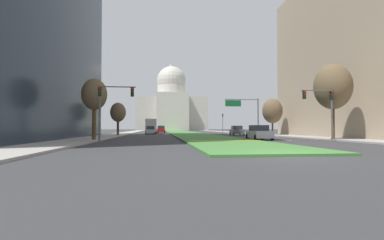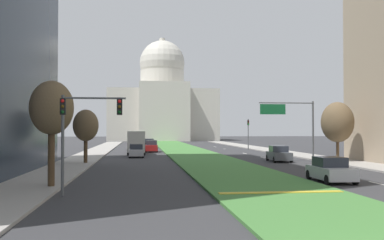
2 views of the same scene
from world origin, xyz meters
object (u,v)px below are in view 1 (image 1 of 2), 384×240
Objects in this scene: traffic_light_near_left at (109,101)px; sedan_midblock at (237,131)px; street_tree_left_near at (94,95)px; sedan_lead_stopped at (259,133)px; street_tree_right_near at (333,87)px; street_tree_right_mid at (272,111)px; traffic_light_near_right at (324,103)px; sedan_far_horizon at (161,130)px; box_truck_delivery at (151,126)px; overhead_guide_sign at (245,109)px; sedan_very_far at (161,129)px; traffic_light_far_right at (223,120)px; sedan_distant at (150,130)px; capitol_building at (171,106)px; street_tree_left_mid at (118,113)px.

traffic_light_near_left reaches higher than sedan_midblock.
street_tree_left_near is 1.48× the size of sedan_lead_stopped.
street_tree_right_near is 18.49m from street_tree_right_mid.
traffic_light_near_right is 0.64× the size of street_tree_right_near.
sedan_midblock is 0.97× the size of sedan_far_horizon.
sedan_midblock is 0.66× the size of box_truck_delivery.
street_tree_right_near is at bearing -76.53° from sedan_midblock.
traffic_light_near_right is at bearing 0.98° from traffic_light_near_left.
overhead_guide_sign is 40.23m from sedan_very_far.
box_truck_delivery is (-20.85, 17.26, -2.50)m from street_tree_right_mid.
overhead_guide_sign is (-2.11, -27.79, 1.36)m from traffic_light_far_right.
box_truck_delivery is (-0.02, 6.06, 0.91)m from sedan_distant.
overhead_guide_sign is at bearing 98.95° from street_tree_right_near.
traffic_light_near_left is (-10.39, -116.44, -7.98)m from capitol_building.
traffic_light_far_right is 19.35m from sedan_very_far.
traffic_light_near_left is at bearing -179.02° from traffic_light_near_right.
traffic_light_near_left is 1.22× the size of sedan_midblock.
box_truck_delivery reaches higher than sedan_far_horizon.
sedan_midblock reaches higher than sedan_lead_stopped.
capitol_building is 7.19× the size of sedan_very_far.
street_tree_right_near is 1.85× the size of sedan_far_horizon.
traffic_light_near_right is 1.19× the size of sedan_distant.
traffic_light_near_right is 61.73m from sedan_very_far.
sedan_lead_stopped is (15.50, 4.33, -3.03)m from traffic_light_near_left.
sedan_far_horizon is at bearing 80.34° from street_tree_left_near.
street_tree_right_near is 1.74× the size of sedan_very_far.
street_tree_right_mid is (1.91, -30.07, 0.86)m from traffic_light_far_right.
traffic_light_far_right is 0.83× the size of street_tree_right_mid.
traffic_light_near_left is at bearing -84.11° from street_tree_left_mid.
overhead_guide_sign reaches higher than street_tree_right_mid.
street_tree_left_mid is at bearing 95.89° from traffic_light_near_left.
sedan_very_far is (-14.54, 37.31, -3.87)m from overhead_guide_sign.
overhead_guide_sign is 1.48× the size of sedan_far_horizon.
overhead_guide_sign is 1.04× the size of street_tree_left_near.
sedan_lead_stopped is 56.62m from sedan_very_far.
street_tree_right_mid reaches higher than street_tree_left_mid.
traffic_light_near_left is 1.19× the size of sedan_distant.
sedan_midblock is (20.08, 1.09, -3.00)m from street_tree_left_mid.
box_truck_delivery reaches higher than sedan_lead_stopped.
sedan_distant is 28.48m from sedan_very_far.
traffic_light_far_right reaches higher than sedan_very_far.
traffic_light_far_right is at bearing 82.43° from sedan_lead_stopped.
traffic_light_near_right is at bearing -141.29° from street_tree_right_near.
street_tree_right_near is (1.15, -48.48, 2.36)m from traffic_light_far_right.
sedan_lead_stopped is (-7.27, 2.37, -4.91)m from street_tree_right_near.
street_tree_right_near is at bearing -18.08° from sedan_lead_stopped.
traffic_light_far_right is 48.55m from street_tree_right_near.
traffic_light_far_right is (21.63, 50.43, -0.48)m from traffic_light_near_left.
traffic_light_near_right is at bearing -82.50° from sedan_midblock.
sedan_midblock is at bearing -59.09° from sedan_far_horizon.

